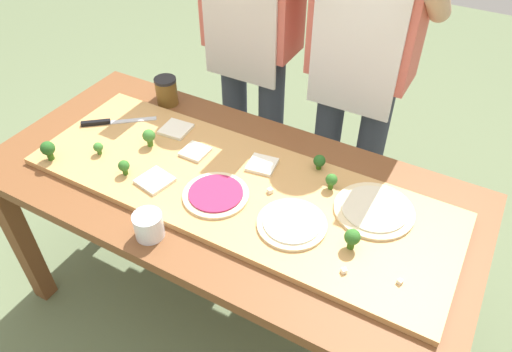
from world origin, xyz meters
name	(u,v)px	position (x,y,z in m)	size (l,w,h in m)	color
ground_plane	(233,308)	(0.00, 0.00, 0.00)	(8.00, 8.00, 0.00)	#60704C
prep_table	(227,203)	(0.00, 0.00, 0.66)	(1.70, 0.81, 0.76)	brown
cutting_board	(236,187)	(0.05, -0.01, 0.77)	(1.46, 0.50, 0.02)	tan
chefs_knife	(108,122)	(-0.56, 0.05, 0.79)	(0.23, 0.20, 0.02)	#B7BABF
pizza_whole_beet_magenta	(216,194)	(0.02, -0.09, 0.79)	(0.22, 0.22, 0.02)	beige
pizza_whole_cheese_artichoke	(374,210)	(0.49, 0.09, 0.79)	(0.25, 0.25, 0.02)	beige
pizza_whole_white_garlic	(292,223)	(0.29, -0.09, 0.79)	(0.22, 0.22, 0.02)	beige
pizza_slice_far_right	(176,129)	(-0.31, 0.14, 0.79)	(0.10, 0.10, 0.01)	silver
pizza_slice_far_left	(195,152)	(-0.16, 0.06, 0.79)	(0.09, 0.09, 0.01)	silver
pizza_slice_near_left	(155,181)	(-0.19, -0.13, 0.79)	(0.10, 0.10, 0.01)	silver
pizza_slice_near_right	(262,165)	(0.08, 0.11, 0.79)	(0.09, 0.09, 0.01)	silver
broccoli_floret_back_left	(149,136)	(-0.33, 0.02, 0.82)	(0.05, 0.05, 0.07)	#3F7220
broccoli_floret_center_right	(124,166)	(-0.31, -0.15, 0.81)	(0.04, 0.04, 0.06)	#366618
broccoli_floret_back_right	(98,147)	(-0.46, -0.11, 0.81)	(0.03, 0.03, 0.05)	#3F7220
broccoli_floret_front_left	(319,161)	(0.26, 0.20, 0.81)	(0.04, 0.04, 0.06)	#2C5915
broccoli_floret_front_right	(331,180)	(0.33, 0.12, 0.82)	(0.04, 0.04, 0.06)	#366618
broccoli_floret_center_left	(352,238)	(0.48, -0.08, 0.82)	(0.05, 0.05, 0.07)	#366618
broccoli_floret_front_mid	(48,149)	(-0.59, -0.22, 0.83)	(0.05, 0.05, 0.07)	#2C5915
cheese_crumble_a	(344,271)	(0.50, -0.18, 0.79)	(0.01, 0.01, 0.01)	white
cheese_crumble_b	(270,191)	(0.17, 0.01, 0.79)	(0.02, 0.02, 0.02)	white
cheese_crumble_c	(400,281)	(0.64, -0.14, 0.79)	(0.01, 0.01, 0.01)	silver
flour_cup	(149,227)	(-0.07, -0.31, 0.79)	(0.09, 0.09, 0.08)	white
sauce_jar	(166,91)	(-0.47, 0.30, 0.82)	(0.09, 0.09, 0.12)	brown
cook_left	(251,26)	(-0.28, 0.67, 1.00)	(0.54, 0.39, 1.67)	#333847
cook_right	(362,52)	(0.21, 0.67, 1.00)	(0.54, 0.39, 1.67)	#333847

